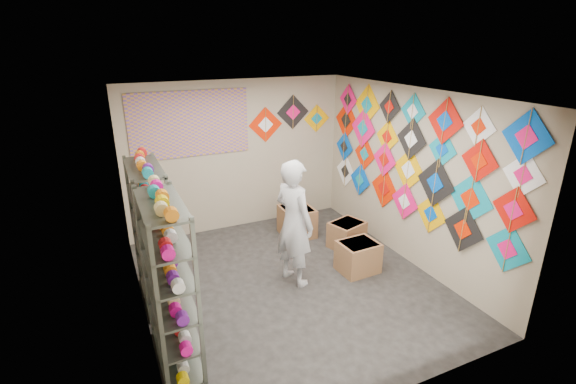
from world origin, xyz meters
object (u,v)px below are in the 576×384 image
shelf_rack_back (152,235)px  carton_c (297,221)px  carton_b (347,235)px  carton_a (358,257)px  shelf_rack_front (170,285)px  shopkeeper (294,223)px

shelf_rack_back → carton_c: shelf_rack_back is taller
shelf_rack_back → carton_b: 3.22m
carton_a → shelf_rack_back: bearing=166.6°
shelf_rack_front → shelf_rack_back: (0.00, 1.30, 0.00)m
carton_c → carton_b: bearing=-52.1°
shelf_rack_front → carton_b: bearing=25.3°
shelf_rack_back → carton_a: shelf_rack_back is taller
carton_a → carton_c: carton_c is taller
shelf_rack_front → carton_c: size_ratio=3.17×
shelf_rack_back → carton_b: size_ratio=3.48×
shelf_rack_back → carton_a: (2.86, -0.56, -0.71)m
carton_a → carton_c: size_ratio=0.95×
carton_b → carton_a: bearing=-127.5°
shelf_rack_front → carton_c: (2.57, 2.25, -0.69)m
shelf_rack_back → shelf_rack_front: bearing=-90.0°
shelf_rack_front → shelf_rack_back: 1.30m
shopkeeper → carton_a: 1.22m
shelf_rack_back → carton_c: bearing=20.3°
carton_b → carton_c: 0.95m
shopkeeper → carton_a: bearing=-117.8°
shopkeeper → carton_a: (1.00, -0.17, -0.68)m
shopkeeper → carton_a: size_ratio=3.24×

